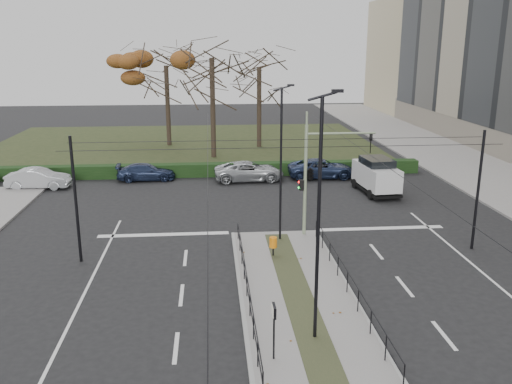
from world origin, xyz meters
TOP-DOWN VIEW (x-y plane):
  - ground at (0.00, 0.00)m, footprint 140.00×140.00m
  - median_island at (0.00, -2.50)m, footprint 4.40×15.00m
  - sidewalk_east at (18.00, 22.00)m, footprint 8.00×90.00m
  - park at (-6.00, 32.00)m, footprint 38.00×26.00m
  - hedge at (-6.00, 18.60)m, footprint 38.00×1.00m
  - median_railing at (0.00, -2.60)m, footprint 4.14×13.24m
  - catenary at (0.00, 1.62)m, footprint 20.00×34.00m
  - traffic_light at (1.84, 4.50)m, footprint 3.97×2.27m
  - litter_bin at (-0.50, 1.57)m, footprint 0.37×0.37m
  - info_panel at (-1.50, -7.15)m, footprint 0.11×0.49m
  - streetlamp_median_near at (0.09, -5.93)m, footprint 0.71×0.14m
  - streetlamp_median_far at (0.14, 3.81)m, footprint 0.66×0.14m
  - parked_car_second at (-15.56, 15.91)m, footprint 4.43×1.68m
  - parked_car_third at (-8.24, 17.70)m, footprint 4.41×1.99m
  - parked_car_fourth at (-0.53, 16.90)m, footprint 5.27×2.60m
  - white_van at (7.89, 12.69)m, footprint 2.43×4.75m
  - rust_tree at (-7.48, 31.84)m, footprint 8.00×8.00m
  - bare_tree_center at (1.43, 30.14)m, footprint 6.26×6.26m
  - bare_tree_near at (-3.09, 25.47)m, footprint 7.40×7.40m
  - parked_car_fifth at (5.09, 17.34)m, footprint 5.21×2.47m

SIDE VIEW (x-z plane):
  - ground at x=0.00m, z-range 0.00..0.00m
  - park at x=-6.00m, z-range 0.00..0.10m
  - median_island at x=0.00m, z-range 0.00..0.14m
  - sidewalk_east at x=18.00m, z-range 0.00..0.14m
  - hedge at x=-6.00m, z-range 0.00..1.00m
  - parked_car_third at x=-8.24m, z-range 0.00..1.25m
  - parked_car_fifth at x=5.09m, z-range 0.00..1.44m
  - parked_car_fourth at x=-0.53m, z-range 0.00..1.44m
  - parked_car_second at x=-15.56m, z-range 0.00..1.44m
  - litter_bin at x=-0.50m, z-range 0.34..1.28m
  - median_railing at x=0.00m, z-range 0.52..1.44m
  - white_van at x=7.89m, z-range 0.05..2.50m
  - info_panel at x=-1.50m, z-range 0.68..2.57m
  - catenary at x=0.00m, z-range 0.42..6.42m
  - traffic_light at x=1.84m, z-range 0.62..6.45m
  - streetlamp_median_far at x=0.14m, z-range 0.21..8.13m
  - streetlamp_median_near at x=0.09m, z-range 0.21..8.68m
  - bare_tree_center at x=1.43m, z-range 2.11..12.30m
  - rust_tree at x=-7.48m, z-range 2.75..12.97m
  - bare_tree_near at x=-3.09m, z-range 2.37..13.88m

